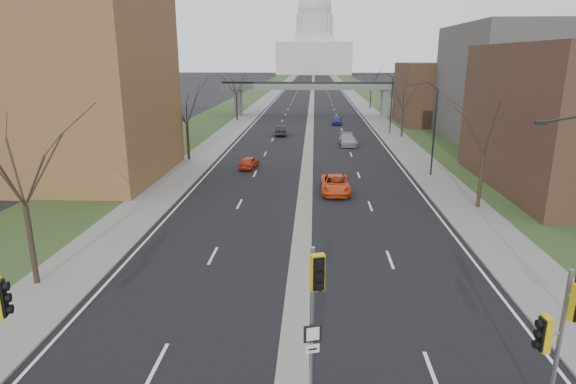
# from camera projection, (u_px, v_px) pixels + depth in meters

# --- Properties ---
(road_surface) EXTENTS (20.00, 600.00, 0.01)m
(road_surface) POSITION_uv_depth(u_px,v_px,m) (312.00, 91.00, 159.76)
(road_surface) COLOR black
(road_surface) RESTS_ON ground
(median_strip) EXTENTS (1.20, 600.00, 0.02)m
(median_strip) POSITION_uv_depth(u_px,v_px,m) (312.00, 91.00, 159.77)
(median_strip) COLOR gray
(median_strip) RESTS_ON ground
(sidewalk_right) EXTENTS (4.00, 600.00, 0.12)m
(sidewalk_right) POSITION_uv_depth(u_px,v_px,m) (349.00, 91.00, 159.13)
(sidewalk_right) COLOR gray
(sidewalk_right) RESTS_ON ground
(sidewalk_left) EXTENTS (4.00, 600.00, 0.12)m
(sidewalk_left) POSITION_uv_depth(u_px,v_px,m) (277.00, 91.00, 160.37)
(sidewalk_left) COLOR gray
(sidewalk_left) RESTS_ON ground
(grass_verge_right) EXTENTS (8.00, 600.00, 0.10)m
(grass_verge_right) POSITION_uv_depth(u_px,v_px,m) (367.00, 91.00, 158.82)
(grass_verge_right) COLOR #2C4620
(grass_verge_right) RESTS_ON ground
(grass_verge_left) EXTENTS (8.00, 600.00, 0.10)m
(grass_verge_left) POSITION_uv_depth(u_px,v_px,m) (259.00, 91.00, 160.69)
(grass_verge_left) COLOR #2C4620
(grass_verge_left) RESTS_ON ground
(apartment_building) EXTENTS (25.00, 16.00, 22.00)m
(apartment_building) POSITION_uv_depth(u_px,v_px,m) (16.00, 56.00, 42.78)
(apartment_building) COLOR olive
(apartment_building) RESTS_ON ground
(commercial_block_mid) EXTENTS (18.00, 22.00, 15.00)m
(commercial_block_mid) POSITION_uv_depth(u_px,v_px,m) (526.00, 85.00, 62.08)
(commercial_block_mid) COLOR #5B5853
(commercial_block_mid) RESTS_ON ground
(commercial_block_far) EXTENTS (14.00, 14.00, 10.00)m
(commercial_block_far) POSITION_uv_depth(u_px,v_px,m) (442.00, 94.00, 80.37)
(commercial_block_far) COLOR #4A3322
(commercial_block_far) RESTS_ON ground
(pedestrian_bridge) EXTENTS (34.00, 3.00, 6.45)m
(pedestrian_bridge) POSITION_uv_depth(u_px,v_px,m) (311.00, 90.00, 91.16)
(pedestrian_bridge) COLOR slate
(pedestrian_bridge) RESTS_ON ground
(capitol) EXTENTS (48.00, 42.00, 55.75)m
(capitol) POSITION_uv_depth(u_px,v_px,m) (314.00, 45.00, 318.16)
(capitol) COLOR beige
(capitol) RESTS_ON ground
(streetlight_mid) EXTENTS (2.61, 0.20, 8.70)m
(streetlight_mid) POSITION_uv_depth(u_px,v_px,m) (428.00, 102.00, 43.88)
(streetlight_mid) COLOR black
(streetlight_mid) RESTS_ON sidewalk_right
(streetlight_far) EXTENTS (2.61, 0.20, 8.70)m
(streetlight_far) POSITION_uv_depth(u_px,v_px,m) (387.00, 86.00, 68.87)
(streetlight_far) COLOR black
(streetlight_far) RESTS_ON sidewalk_right
(tree_left_a) EXTENTS (7.20, 7.20, 9.40)m
(tree_left_a) POSITION_uv_depth(u_px,v_px,m) (17.00, 154.00, 22.14)
(tree_left_a) COLOR #382B21
(tree_left_a) RESTS_ON sidewalk_left
(tree_left_b) EXTENTS (6.75, 6.75, 8.81)m
(tree_left_b) POSITION_uv_depth(u_px,v_px,m) (186.00, 103.00, 51.09)
(tree_left_b) COLOR #382B21
(tree_left_b) RESTS_ON sidewalk_left
(tree_left_c) EXTENTS (7.65, 7.65, 9.99)m
(tree_left_c) POSITION_uv_depth(u_px,v_px,m) (236.00, 80.00, 83.55)
(tree_left_c) COLOR #382B21
(tree_left_c) RESTS_ON sidewalk_left
(tree_right_a) EXTENTS (7.20, 7.20, 9.40)m
(tree_right_a) POSITION_uv_depth(u_px,v_px,m) (487.00, 119.00, 34.25)
(tree_right_a) COLOR #382B21
(tree_right_a) RESTS_ON sidewalk_right
(tree_right_b) EXTENTS (6.30, 6.30, 8.22)m
(tree_right_b) POSITION_uv_depth(u_px,v_px,m) (404.00, 96.00, 66.19)
(tree_right_b) COLOR #382B21
(tree_right_b) RESTS_ON sidewalk_right
(tree_right_c) EXTENTS (7.65, 7.65, 9.99)m
(tree_right_c) POSITION_uv_depth(u_px,v_px,m) (372.00, 76.00, 104.31)
(tree_right_c) COLOR #382B21
(tree_right_c) RESTS_ON sidewalk_right
(signal_pole_median) EXTENTS (0.70, 0.88, 5.28)m
(signal_pole_median) POSITION_uv_depth(u_px,v_px,m) (315.00, 299.00, 14.96)
(signal_pole_median) COLOR gray
(signal_pole_median) RESTS_ON ground
(signal_pole_right) EXTENTS (0.99, 0.87, 5.08)m
(signal_pole_right) POSITION_uv_depth(u_px,v_px,m) (560.00, 328.00, 13.98)
(signal_pole_right) COLOR gray
(signal_pole_right) RESTS_ON ground
(car_left_near) EXTENTS (1.95, 3.80, 1.24)m
(car_left_near) POSITION_uv_depth(u_px,v_px,m) (249.00, 162.00, 48.83)
(car_left_near) COLOR red
(car_left_near) RESTS_ON ground
(car_left_far) EXTENTS (1.73, 4.31, 1.39)m
(car_left_far) POSITION_uv_depth(u_px,v_px,m) (281.00, 131.00, 69.37)
(car_left_far) COLOR black
(car_left_far) RESTS_ON ground
(car_right_near) EXTENTS (2.40, 5.19, 1.44)m
(car_right_near) POSITION_uv_depth(u_px,v_px,m) (335.00, 184.00, 40.00)
(car_right_near) COLOR #D64716
(car_right_near) RESTS_ON ground
(car_right_mid) EXTENTS (2.26, 5.03, 1.43)m
(car_right_mid) POSITION_uv_depth(u_px,v_px,m) (348.00, 140.00, 61.50)
(car_right_mid) COLOR #96959C
(car_right_mid) RESTS_ON ground
(car_right_far) EXTENTS (1.88, 4.07, 1.35)m
(car_right_far) POSITION_uv_depth(u_px,v_px,m) (337.00, 120.00, 80.68)
(car_right_far) COLOR navy
(car_right_far) RESTS_ON ground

